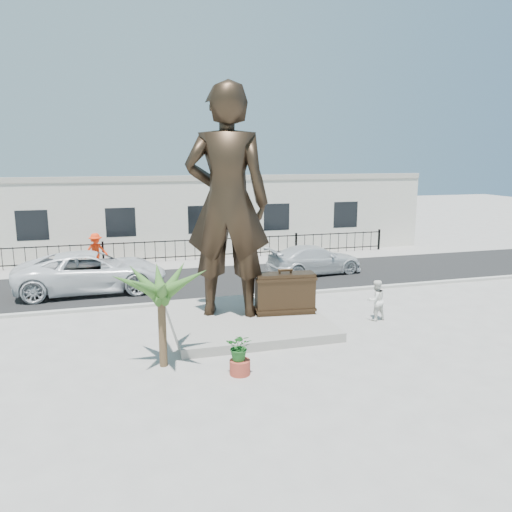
{
  "coord_description": "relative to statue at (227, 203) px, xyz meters",
  "views": [
    {
      "loc": [
        -4.67,
        -14.68,
        5.79
      ],
      "look_at": [
        0.0,
        2.0,
        2.3
      ],
      "focal_mm": 35.0,
      "sensor_mm": 36.0,
      "label": 1
    }
  ],
  "objects": [
    {
      "name": "car_white",
      "position": [
        -4.81,
        5.5,
        -3.35
      ],
      "size": [
        6.35,
        3.04,
        1.75
      ],
      "primitive_type": "imported",
      "rotation": [
        0.0,
        0.0,
        1.59
      ],
      "color": "silver",
      "rests_on": "street"
    },
    {
      "name": "building",
      "position": [
        1.05,
        15.11,
        -2.03
      ],
      "size": [
        28.0,
        7.0,
        4.4
      ],
      "primitive_type": "cube",
      "color": "silver",
      "rests_on": "ground"
    },
    {
      "name": "curb",
      "position": [
        1.05,
        2.61,
        -4.17
      ],
      "size": [
        40.0,
        0.25,
        0.12
      ],
      "primitive_type": "cube",
      "color": "#A5A399",
      "rests_on": "ground"
    },
    {
      "name": "worker",
      "position": [
        -4.77,
        10.08,
        -3.28
      ],
      "size": [
        1.36,
        1.04,
        1.85
      ],
      "primitive_type": "imported",
      "rotation": [
        0.0,
        0.0,
        0.33
      ],
      "color": "#FF340D",
      "rests_on": "far_sidewalk"
    },
    {
      "name": "plinth",
      "position": [
        0.55,
        -0.39,
        -4.08
      ],
      "size": [
        5.2,
        5.2,
        0.3
      ],
      "primitive_type": "cube",
      "color": "gray",
      "rests_on": "ground"
    },
    {
      "name": "fence",
      "position": [
        1.05,
        10.91,
        -3.63
      ],
      "size": [
        22.0,
        0.1,
        1.2
      ],
      "primitive_type": "cube",
      "color": "black",
      "rests_on": "ground"
    },
    {
      "name": "palm_tree",
      "position": [
        -2.58,
        -3.25,
        -4.23
      ],
      "size": [
        1.8,
        1.8,
        3.2
      ],
      "primitive_type": null,
      "color": "#2E551F",
      "rests_on": "ground"
    },
    {
      "name": "planter",
      "position": [
        -0.65,
        -4.35,
        -4.03
      ],
      "size": [
        0.56,
        0.56,
        0.4
      ],
      "primitive_type": "cylinder",
      "color": "#A13A2A",
      "rests_on": "ground"
    },
    {
      "name": "far_sidewalk",
      "position": [
        1.05,
        10.11,
        -4.22
      ],
      "size": [
        40.0,
        2.5,
        0.02
      ],
      "primitive_type": "cube",
      "color": "#9E9991",
      "rests_on": "ground"
    },
    {
      "name": "tourist",
      "position": [
        5.11,
        -1.25,
        -3.49
      ],
      "size": [
        0.78,
        0.65,
        1.47
      ],
      "primitive_type": "imported",
      "rotation": [
        0.0,
        0.0,
        3.28
      ],
      "color": "white",
      "rests_on": "ground"
    },
    {
      "name": "street",
      "position": [
        1.05,
        6.11,
        -4.23
      ],
      "size": [
        40.0,
        7.0,
        0.01
      ],
      "primitive_type": "cube",
      "color": "black",
      "rests_on": "ground"
    },
    {
      "name": "ground",
      "position": [
        1.05,
        -1.89,
        -4.23
      ],
      "size": [
        100.0,
        100.0,
        0.0
      ],
      "primitive_type": "plane",
      "color": "#9E9991",
      "rests_on": "ground"
    },
    {
      "name": "car_silver",
      "position": [
        5.74,
        6.04,
        -3.52
      ],
      "size": [
        5.01,
        2.47,
        1.4
      ],
      "primitive_type": "imported",
      "rotation": [
        0.0,
        0.0,
        1.68
      ],
      "color": "silver",
      "rests_on": "street"
    },
    {
      "name": "statue",
      "position": [
        0.0,
        0.0,
        0.0
      ],
      "size": [
        3.32,
        2.71,
        7.86
      ],
      "primitive_type": "imported",
      "rotation": [
        0.0,
        0.0,
        2.81
      ],
      "color": "black",
      "rests_on": "plinth"
    },
    {
      "name": "suitcase",
      "position": [
        1.94,
        -0.5,
        -3.2
      ],
      "size": [
        2.12,
        0.88,
        1.45
      ],
      "primitive_type": "cube",
      "rotation": [
        0.0,
        0.0,
        -0.11
      ],
      "color": "#312214",
      "rests_on": "plinth"
    },
    {
      "name": "shrub",
      "position": [
        -0.65,
        -4.35,
        -3.45
      ],
      "size": [
        0.87,
        0.83,
        0.77
      ],
      "primitive_type": "imported",
      "rotation": [
        0.0,
        0.0,
        -0.43
      ],
      "color": "#1D5B20",
      "rests_on": "planter"
    }
  ]
}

